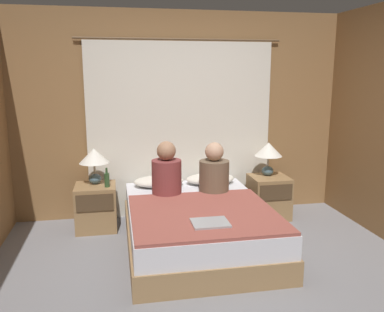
{
  "coord_description": "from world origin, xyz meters",
  "views": [
    {
      "loc": [
        -0.79,
        -3.12,
        1.78
      ],
      "look_at": [
        0.0,
        1.05,
        0.9
      ],
      "focal_mm": 38.0,
      "sensor_mm": 36.0,
      "label": 1
    }
  ],
  "objects": [
    {
      "name": "curtain_panel",
      "position": [
        0.0,
        1.79,
        1.08
      ],
      "size": [
        2.47,
        0.02,
        2.17
      ],
      "color": "silver",
      "rests_on": "ground_plane"
    },
    {
      "name": "lamp_right",
      "position": [
        1.05,
        1.52,
        0.82
      ],
      "size": [
        0.34,
        0.34,
        0.41
      ],
      "color": "slate",
      "rests_on": "nightstand_right"
    },
    {
      "name": "pillow_right",
      "position": [
        0.31,
        1.52,
        0.51
      ],
      "size": [
        0.59,
        0.36,
        0.12
      ],
      "color": "silver",
      "rests_on": "bed"
    },
    {
      "name": "beer_bottle_on_left_stand",
      "position": [
        -0.91,
        1.36,
        0.6
      ],
      "size": [
        0.06,
        0.06,
        0.22
      ],
      "color": "#2D4C28",
      "rests_on": "nightstand_left"
    },
    {
      "name": "lamp_left",
      "position": [
        -1.05,
        1.52,
        0.82
      ],
      "size": [
        0.34,
        0.34,
        0.41
      ],
      "color": "slate",
      "rests_on": "nightstand_left"
    },
    {
      "name": "wall_back",
      "position": [
        0.0,
        1.85,
        1.25
      ],
      "size": [
        4.15,
        0.06,
        2.5
      ],
      "color": "olive",
      "rests_on": "ground_plane"
    },
    {
      "name": "ground_plane",
      "position": [
        0.0,
        0.0,
        0.0
      ],
      "size": [
        16.0,
        16.0,
        0.0
      ],
      "primitive_type": "plane",
      "color": "gray"
    },
    {
      "name": "person_left_in_bed",
      "position": [
        -0.26,
        1.15,
        0.7
      ],
      "size": [
        0.33,
        0.33,
        0.6
      ],
      "color": "brown",
      "rests_on": "bed"
    },
    {
      "name": "laptop_on_bed",
      "position": [
        -0.01,
        0.15,
        0.49
      ],
      "size": [
        0.32,
        0.26,
        0.02
      ],
      "color": "#9EA0A5",
      "rests_on": "blanket_on_bed"
    },
    {
      "name": "blanket_on_bed",
      "position": [
        0.0,
        0.46,
        0.46
      ],
      "size": [
        1.37,
        1.3,
        0.03
      ],
      "color": "#994C42",
      "rests_on": "bed"
    },
    {
      "name": "nightstand_right",
      "position": [
        1.05,
        1.45,
        0.26
      ],
      "size": [
        0.46,
        0.45,
        0.52
      ],
      "color": "#937047",
      "rests_on": "ground_plane"
    },
    {
      "name": "nightstand_left",
      "position": [
        -1.05,
        1.45,
        0.26
      ],
      "size": [
        0.46,
        0.45,
        0.52
      ],
      "color": "#937047",
      "rests_on": "ground_plane"
    },
    {
      "name": "person_right_in_bed",
      "position": [
        0.27,
        1.15,
        0.68
      ],
      "size": [
        0.33,
        0.33,
        0.57
      ],
      "color": "brown",
      "rests_on": "bed"
    },
    {
      "name": "bed",
      "position": [
        0.0,
        0.76,
        0.22
      ],
      "size": [
        1.43,
        1.96,
        0.45
      ],
      "color": "#99754C",
      "rests_on": "ground_plane"
    },
    {
      "name": "pillow_left",
      "position": [
        -0.31,
        1.52,
        0.51
      ],
      "size": [
        0.59,
        0.36,
        0.12
      ],
      "color": "silver",
      "rests_on": "bed"
    }
  ]
}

